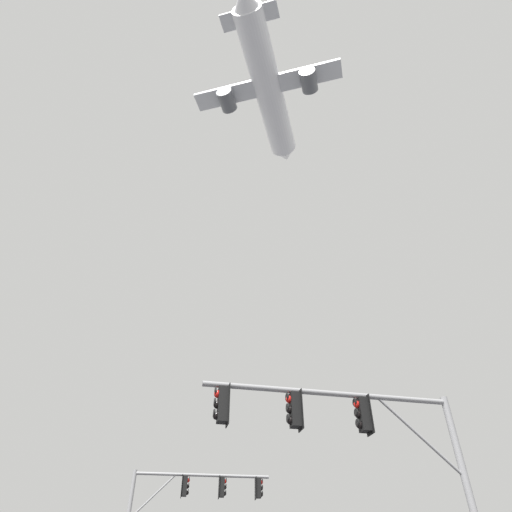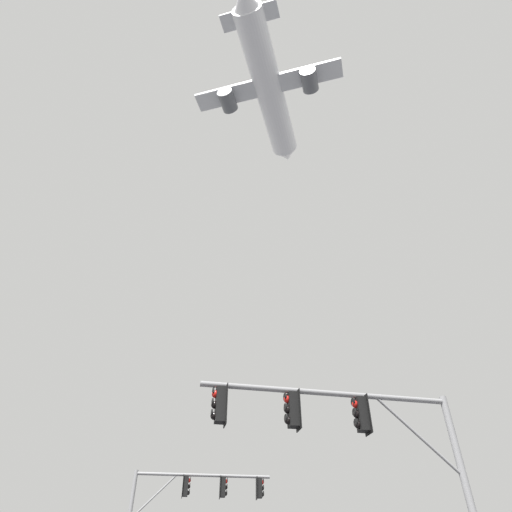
# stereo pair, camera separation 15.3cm
# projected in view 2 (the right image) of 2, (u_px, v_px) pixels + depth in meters

# --- Properties ---
(signal_pole_near) EXTENTS (7.14, 1.36, 6.06)m
(signal_pole_near) POSITION_uv_depth(u_px,v_px,m) (357.00, 439.00, 11.44)
(signal_pole_near) COLOR gray
(signal_pole_near) RESTS_ON ground
(signal_pole_far) EXTENTS (6.89, 0.94, 6.26)m
(signal_pole_far) POSITION_uv_depth(u_px,v_px,m) (188.00, 502.00, 21.25)
(signal_pole_far) COLOR gray
(signal_pole_far) RESTS_ON ground
(airplane) EXTENTS (16.55, 21.43, 5.93)m
(airplane) POSITION_uv_depth(u_px,v_px,m) (268.00, 88.00, 49.07)
(airplane) COLOR white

